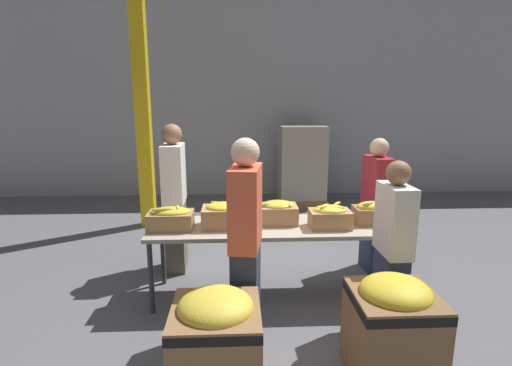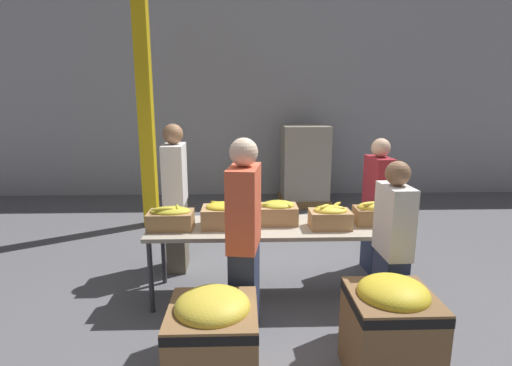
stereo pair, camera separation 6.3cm
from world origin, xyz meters
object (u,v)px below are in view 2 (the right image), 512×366
(banana_box_4, at_px, (374,213))
(banana_box_2, at_px, (278,212))
(banana_box_3, at_px, (330,216))
(banana_box_1, at_px, (223,214))
(volunteer_3, at_px, (244,242))
(donation_bin_0, at_px, (213,336))
(donation_bin_1, at_px, (390,327))
(volunteer_0, at_px, (377,207))
(sorting_table, at_px, (275,230))
(volunteer_1, at_px, (392,250))
(banana_box_0, at_px, (171,217))
(support_pillar, at_px, (145,100))
(volunteer_2, at_px, (176,199))
(pallet_stack_0, at_px, (304,165))

(banana_box_4, bearing_deg, banana_box_2, 176.76)
(banana_box_2, distance_m, banana_box_3, 0.53)
(banana_box_1, height_order, volunteer_3, volunteer_3)
(donation_bin_0, height_order, donation_bin_1, donation_bin_1)
(banana_box_1, xyz_separation_m, volunteer_0, (1.78, 0.59, -0.10))
(banana_box_3, relative_size, donation_bin_0, 0.56)
(sorting_table, xyz_separation_m, volunteer_1, (0.95, -0.70, 0.05))
(banana_box_0, distance_m, donation_bin_1, 2.24)
(banana_box_1, distance_m, donation_bin_1, 1.88)
(banana_box_2, height_order, banana_box_3, banana_box_3)
(banana_box_4, distance_m, volunteer_3, 1.53)
(banana_box_2, xyz_separation_m, donation_bin_1, (0.71, -1.39, -0.47))
(banana_box_2, distance_m, donation_bin_0, 1.59)
(donation_bin_0, distance_m, support_pillar, 4.29)
(volunteer_0, height_order, volunteer_1, volunteer_0)
(banana_box_4, height_order, volunteer_2, volunteer_2)
(sorting_table, distance_m, banana_box_3, 0.57)
(volunteer_1, relative_size, volunteer_2, 0.88)
(sorting_table, height_order, volunteer_1, volunteer_1)
(banana_box_0, xyz_separation_m, pallet_stack_0, (1.92, 3.74, -0.14))
(volunteer_1, bearing_deg, banana_box_1, 63.49)
(banana_box_3, xyz_separation_m, volunteer_3, (-0.86, -0.62, -0.02))
(donation_bin_0, relative_size, donation_bin_1, 0.91)
(volunteer_3, bearing_deg, volunteer_2, 38.17)
(banana_box_2, height_order, donation_bin_1, banana_box_2)
(banana_box_2, xyz_separation_m, support_pillar, (-1.87, 2.37, 1.11))
(banana_box_1, relative_size, volunteer_3, 0.24)
(volunteer_3, bearing_deg, pallet_stack_0, -6.41)
(volunteer_0, xyz_separation_m, volunteer_2, (-2.37, 0.15, 0.08))
(banana_box_4, bearing_deg, sorting_table, -178.92)
(volunteer_0, height_order, volunteer_2, volunteer_2)
(banana_box_4, distance_m, volunteer_1, 0.73)
(sorting_table, height_order, donation_bin_0, sorting_table)
(volunteer_2, bearing_deg, banana_box_0, 4.26)
(banana_box_2, relative_size, pallet_stack_0, 0.26)
(volunteer_3, bearing_deg, banana_box_1, 25.74)
(donation_bin_0, bearing_deg, pallet_stack_0, 74.23)
(donation_bin_1, xyz_separation_m, pallet_stack_0, (0.12, 5.00, 0.33))
(volunteer_1, bearing_deg, volunteer_3, 88.69)
(donation_bin_1, bearing_deg, volunteer_0, 75.10)
(volunteer_3, relative_size, donation_bin_0, 2.41)
(volunteer_2, relative_size, pallet_stack_0, 1.16)
(sorting_table, bearing_deg, donation_bin_0, -112.81)
(banana_box_0, bearing_deg, banana_box_3, -1.21)
(banana_box_2, relative_size, donation_bin_1, 0.49)
(banana_box_1, distance_m, banana_box_4, 1.56)
(banana_box_3, bearing_deg, donation_bin_0, -131.75)
(volunteer_0, bearing_deg, volunteer_2, -97.80)
(banana_box_2, bearing_deg, sorting_table, -113.11)
(banana_box_2, xyz_separation_m, volunteer_0, (1.21, 0.49, -0.10))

